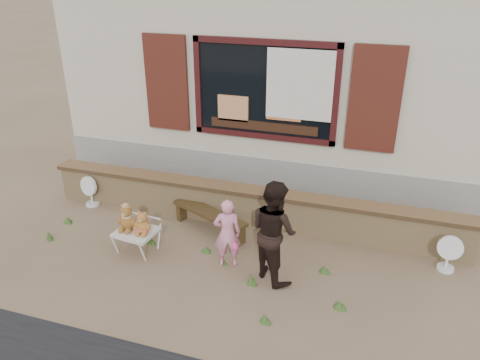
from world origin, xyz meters
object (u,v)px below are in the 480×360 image
(folding_chair, at_px, (136,233))
(teddy_bear_right, at_px, (143,222))
(bench, at_px, (209,217))
(child, at_px, (227,233))
(teddy_bear_left, at_px, (127,217))
(adult, at_px, (274,231))

(folding_chair, height_order, teddy_bear_right, teddy_bear_right)
(bench, distance_m, teddy_bear_right, 1.16)
(folding_chair, distance_m, child, 1.44)
(teddy_bear_right, bearing_deg, teddy_bear_left, 180.00)
(bench, xyz_separation_m, folding_chair, (-0.84, -0.87, 0.06))
(teddy_bear_right, bearing_deg, child, 10.33)
(bench, xyz_separation_m, teddy_bear_right, (-0.71, -0.88, 0.27))
(teddy_bear_left, height_order, child, child)
(teddy_bear_left, bearing_deg, folding_chair, 0.00)
(bench, height_order, teddy_bear_right, teddy_bear_right)
(teddy_bear_left, distance_m, child, 1.57)
(teddy_bear_left, bearing_deg, adult, 6.15)
(child, bearing_deg, bench, -73.17)
(teddy_bear_right, xyz_separation_m, child, (1.29, 0.10, -0.01))
(adult, bearing_deg, bench, 4.93)
(adult, bearing_deg, folding_chair, 39.15)
(folding_chair, bearing_deg, bench, 51.71)
(bench, height_order, folding_chair, bench)
(folding_chair, xyz_separation_m, teddy_bear_left, (-0.14, 0.01, 0.24))
(adult, bearing_deg, child, 33.44)
(teddy_bear_right, xyz_separation_m, adult, (1.97, 0.04, 0.20))
(folding_chair, bearing_deg, teddy_bear_right, -0.00)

